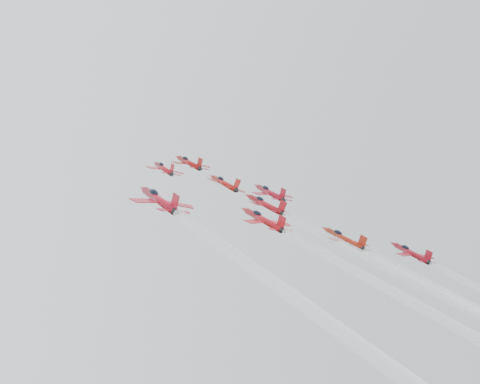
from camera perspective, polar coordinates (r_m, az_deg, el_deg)
jet_lead at (r=146.32m, az=-4.89°, el=2.82°), size 10.35×13.22×8.47m
jet_row2_left at (r=124.41m, az=-7.27°, el=2.26°), size 8.57×10.95×7.02m
jet_row2_center at (r=128.96m, az=-1.54°, el=0.87°), size 9.79×12.51×8.02m
jet_row2_right at (r=136.39m, az=2.83°, el=-0.04°), size 10.40×13.29×8.51m
jet_center at (r=84.65m, az=19.45°, el=-10.31°), size 9.61×90.32×54.31m
jet_rear_farleft at (r=52.07m, az=14.50°, el=-16.65°), size 10.39×97.64×58.71m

